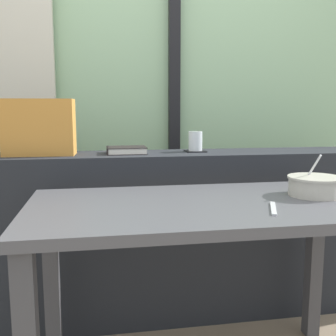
{
  "coord_description": "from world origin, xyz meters",
  "views": [
    {
      "loc": [
        -0.29,
        -1.36,
        1.05
      ],
      "look_at": [
        0.03,
        0.48,
        0.78
      ],
      "focal_mm": 42.23,
      "sensor_mm": 36.0,
      "label": 1
    }
  ],
  "objects_px": {
    "coaster_square": "(195,151)",
    "closed_book": "(126,150)",
    "breakfast_table": "(208,232)",
    "soup_bowl": "(315,186)",
    "juice_glass": "(195,142)",
    "fork_utensil": "(273,208)",
    "throw_pillow": "(39,127)"
  },
  "relations": [
    {
      "from": "coaster_square",
      "to": "closed_book",
      "type": "bearing_deg",
      "value": -176.28
    },
    {
      "from": "breakfast_table",
      "to": "fork_utensil",
      "type": "relative_size",
      "value": 7.47
    },
    {
      "from": "coaster_square",
      "to": "juice_glass",
      "type": "distance_m",
      "value": 0.05
    },
    {
      "from": "juice_glass",
      "to": "coaster_square",
      "type": "bearing_deg",
      "value": 0.0
    },
    {
      "from": "juice_glass",
      "to": "throw_pillow",
      "type": "distance_m",
      "value": 0.76
    },
    {
      "from": "coaster_square",
      "to": "closed_book",
      "type": "height_order",
      "value": "closed_book"
    },
    {
      "from": "soup_bowl",
      "to": "juice_glass",
      "type": "bearing_deg",
      "value": 118.8
    },
    {
      "from": "breakfast_table",
      "to": "soup_bowl",
      "type": "xyz_separation_m",
      "value": [
        0.42,
        0.03,
        0.15
      ]
    },
    {
      "from": "closed_book",
      "to": "throw_pillow",
      "type": "distance_m",
      "value": 0.42
    },
    {
      "from": "coaster_square",
      "to": "soup_bowl",
      "type": "bearing_deg",
      "value": -61.2
    },
    {
      "from": "breakfast_table",
      "to": "throw_pillow",
      "type": "xyz_separation_m",
      "value": [
        -0.65,
        0.59,
        0.35
      ]
    },
    {
      "from": "closed_book",
      "to": "fork_utensil",
      "type": "relative_size",
      "value": 1.12
    },
    {
      "from": "closed_book",
      "to": "juice_glass",
      "type": "bearing_deg",
      "value": 3.72
    },
    {
      "from": "coaster_square",
      "to": "throw_pillow",
      "type": "height_order",
      "value": "throw_pillow"
    },
    {
      "from": "throw_pillow",
      "to": "fork_utensil",
      "type": "relative_size",
      "value": 1.88
    },
    {
      "from": "breakfast_table",
      "to": "coaster_square",
      "type": "relative_size",
      "value": 12.7
    },
    {
      "from": "coaster_square",
      "to": "soup_bowl",
      "type": "distance_m",
      "value": 0.68
    },
    {
      "from": "coaster_square",
      "to": "fork_utensil",
      "type": "xyz_separation_m",
      "value": [
        0.08,
        -0.76,
        -0.11
      ]
    },
    {
      "from": "fork_utensil",
      "to": "soup_bowl",
      "type": "bearing_deg",
      "value": 57.06
    },
    {
      "from": "breakfast_table",
      "to": "coaster_square",
      "type": "bearing_deg",
      "value": 80.75
    },
    {
      "from": "juice_glass",
      "to": "fork_utensil",
      "type": "height_order",
      "value": "juice_glass"
    },
    {
      "from": "coaster_square",
      "to": "juice_glass",
      "type": "bearing_deg",
      "value": 0.0
    },
    {
      "from": "breakfast_table",
      "to": "fork_utensil",
      "type": "bearing_deg",
      "value": -37.35
    },
    {
      "from": "juice_glass",
      "to": "fork_utensil",
      "type": "xyz_separation_m",
      "value": [
        0.08,
        -0.76,
        -0.16
      ]
    },
    {
      "from": "coaster_square",
      "to": "fork_utensil",
      "type": "relative_size",
      "value": 0.59
    },
    {
      "from": "juice_glass",
      "to": "closed_book",
      "type": "xyz_separation_m",
      "value": [
        -0.35,
        -0.02,
        -0.03
      ]
    },
    {
      "from": "breakfast_table",
      "to": "fork_utensil",
      "type": "distance_m",
      "value": 0.25
    },
    {
      "from": "breakfast_table",
      "to": "coaster_square",
      "type": "height_order",
      "value": "coaster_square"
    },
    {
      "from": "breakfast_table",
      "to": "throw_pillow",
      "type": "distance_m",
      "value": 0.95
    },
    {
      "from": "coaster_square",
      "to": "soup_bowl",
      "type": "relative_size",
      "value": 0.49
    },
    {
      "from": "breakfast_table",
      "to": "soup_bowl",
      "type": "distance_m",
      "value": 0.45
    },
    {
      "from": "fork_utensil",
      "to": "closed_book",
      "type": "bearing_deg",
      "value": 143.02
    }
  ]
}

